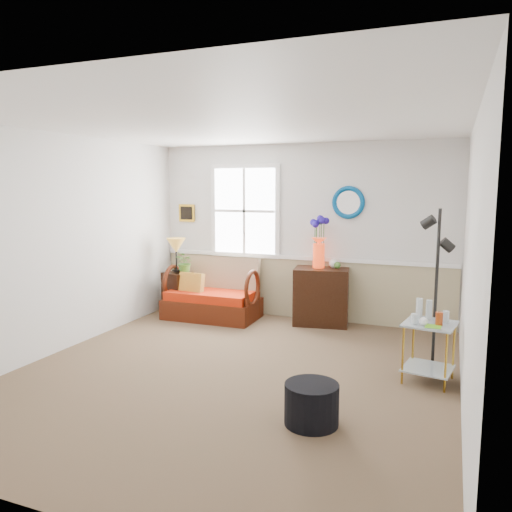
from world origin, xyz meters
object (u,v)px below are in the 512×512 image
at_px(ottoman, 312,404).
at_px(loveseat, 212,289).
at_px(floor_lamp, 436,290).
at_px(cabinet, 321,296).
at_px(lamp_stand, 178,293).
at_px(side_table, 429,352).

bearing_deg(ottoman, loveseat, 129.92).
bearing_deg(floor_lamp, cabinet, 154.54).
xyz_separation_m(loveseat, lamp_stand, (-0.61, 0.05, -0.12)).
relative_size(cabinet, floor_lamp, 0.47).
xyz_separation_m(cabinet, floor_lamp, (1.58, -1.27, 0.46)).
xyz_separation_m(lamp_stand, side_table, (3.78, -1.47, -0.02)).
xyz_separation_m(cabinet, side_table, (1.54, -1.69, -0.10)).
xyz_separation_m(lamp_stand, floor_lamp, (3.81, -1.04, 0.55)).
relative_size(lamp_stand, ottoman, 1.44).
height_order(loveseat, lamp_stand, loveseat).
relative_size(lamp_stand, side_table, 1.07).
bearing_deg(loveseat, lamp_stand, 174.60).
relative_size(loveseat, lamp_stand, 2.10).
bearing_deg(side_table, loveseat, 155.79).
bearing_deg(lamp_stand, cabinet, 5.78).
distance_m(loveseat, ottoman, 3.60).
height_order(side_table, ottoman, side_table).
relative_size(loveseat, side_table, 2.24).
relative_size(cabinet, side_table, 1.33).
distance_m(loveseat, lamp_stand, 0.63).
bearing_deg(ottoman, cabinet, 102.80).
bearing_deg(floor_lamp, ottoman, -103.45).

